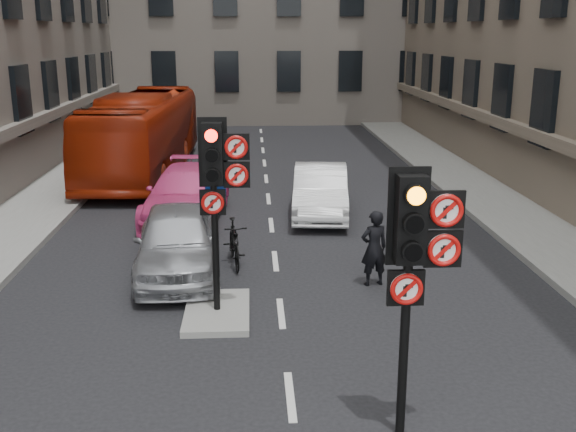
{
  "coord_description": "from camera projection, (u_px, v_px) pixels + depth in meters",
  "views": [
    {
      "loc": [
        -0.51,
        -6.76,
        5.16
      ],
      "look_at": [
        -0.0,
        2.5,
        2.6
      ],
      "focal_mm": 42.0,
      "sensor_mm": 36.0,
      "label": 1
    }
  ],
  "objects": [
    {
      "name": "motorcycle",
      "position": [
        234.0,
        243.0,
        15.23
      ],
      "size": [
        0.71,
        1.77,
        1.04
      ],
      "primitive_type": "imported",
      "rotation": [
        0.0,
        0.0,
        0.13
      ],
      "color": "black",
      "rests_on": "ground"
    },
    {
      "name": "car_white",
      "position": [
        320.0,
        191.0,
        19.35
      ],
      "size": [
        1.91,
        4.42,
        1.42
      ],
      "primitive_type": "imported",
      "rotation": [
        0.0,
        0.0,
        -0.1
      ],
      "color": "white",
      "rests_on": "ground"
    },
    {
      "name": "car_silver",
      "position": [
        177.0,
        241.0,
        14.63
      ],
      "size": [
        2.09,
        4.49,
        1.49
      ],
      "primitive_type": "imported",
      "rotation": [
        0.0,
        0.0,
        0.08
      ],
      "color": "#A5A7AD",
      "rests_on": "ground"
    },
    {
      "name": "pavement_right",
      "position": [
        514.0,
        209.0,
        19.82
      ],
      "size": [
        3.0,
        50.0,
        0.16
      ],
      "primitive_type": "cube",
      "color": "gray",
      "rests_on": "ground"
    },
    {
      "name": "info_sign",
      "position": [
        217.0,
        222.0,
        12.93
      ],
      "size": [
        0.4,
        0.16,
        2.31
      ],
      "rotation": [
        0.0,
        0.0,
        0.24
      ],
      "color": "black",
      "rests_on": "centre_island"
    },
    {
      "name": "motorcyclist",
      "position": [
        374.0,
        248.0,
        13.94
      ],
      "size": [
        0.67,
        0.52,
        1.61
      ],
      "primitive_type": "imported",
      "rotation": [
        0.0,
        0.0,
        3.4
      ],
      "color": "black",
      "rests_on": "ground"
    },
    {
      "name": "car_pink",
      "position": [
        187.0,
        194.0,
        18.94
      ],
      "size": [
        2.42,
        5.14,
        1.45
      ],
      "primitive_type": "imported",
      "rotation": [
        0.0,
        0.0,
        -0.08
      ],
      "color": "#DF4188",
      "rests_on": "ground"
    },
    {
      "name": "signal_far",
      "position": [
        218.0,
        174.0,
        11.93
      ],
      "size": [
        0.91,
        0.4,
        3.58
      ],
      "color": "black",
      "rests_on": "centre_island"
    },
    {
      "name": "bus_red",
      "position": [
        143.0,
        134.0,
        24.83
      ],
      "size": [
        3.11,
        10.8,
        2.97
      ],
      "primitive_type": "imported",
      "rotation": [
        0.0,
        0.0,
        -0.06
      ],
      "color": "maroon",
      "rests_on": "ground"
    },
    {
      "name": "centre_island",
      "position": [
        217.0,
        312.0,
        12.64
      ],
      "size": [
        1.2,
        2.0,
        0.12
      ],
      "primitive_type": "cube",
      "color": "gray",
      "rests_on": "ground"
    },
    {
      "name": "pavement_left",
      "position": [
        16.0,
        216.0,
        19.06
      ],
      "size": [
        3.0,
        50.0,
        0.16
      ],
      "primitive_type": "cube",
      "color": "gray",
      "rests_on": "ground"
    },
    {
      "name": "signal_near",
      "position": [
        416.0,
        248.0,
        8.25
      ],
      "size": [
        0.91,
        0.4,
        3.58
      ],
      "color": "black",
      "rests_on": "ground"
    }
  ]
}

